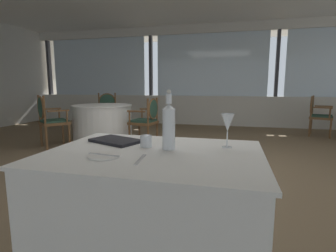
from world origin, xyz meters
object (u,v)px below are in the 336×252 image
(dining_chair_1_0, at_px, (49,117))
(wine_glass, at_px, (228,123))
(menu_book, at_px, (116,141))
(dining_chair_1_2, at_px, (107,109))
(dining_chair_1_1, at_px, (147,117))
(water_tumbler, at_px, (146,141))
(water_bottle, at_px, (169,125))
(dining_chair_0_0, at_px, (317,113))
(side_plate, at_px, (104,156))

(dining_chair_1_0, bearing_deg, wine_glass, -88.45)
(menu_book, relative_size, dining_chair_1_2, 0.35)
(wine_glass, xyz_separation_m, dining_chair_1_1, (-1.57, 3.07, -0.37))
(dining_chair_1_1, bearing_deg, water_tumbler, 116.54)
(wine_glass, distance_m, dining_chair_1_2, 5.15)
(menu_book, distance_m, dining_chair_1_1, 3.21)
(wine_glass, distance_m, menu_book, 0.77)
(water_bottle, distance_m, menu_book, 0.45)
(dining_chair_0_0, xyz_separation_m, dining_chair_1_0, (-5.14, -2.47, 0.04))
(dining_chair_0_0, relative_size, dining_chair_1_0, 0.94)
(water_tumbler, xyz_separation_m, dining_chair_0_0, (2.41, 4.97, -0.25))
(dining_chair_1_2, bearing_deg, wine_glass, 13.57)
(dining_chair_1_2, bearing_deg, dining_chair_1_0, -29.97)
(side_plate, distance_m, dining_chair_1_0, 3.80)
(water_tumbler, distance_m, dining_chair_0_0, 5.53)
(side_plate, bearing_deg, dining_chair_0_0, 64.05)
(water_bottle, bearing_deg, dining_chair_1_0, 138.85)
(wine_glass, relative_size, menu_book, 0.64)
(water_tumbler, height_order, dining_chair_1_1, dining_chair_1_1)
(water_bottle, height_order, wine_glass, water_bottle)
(side_plate, xyz_separation_m, dining_chair_0_0, (2.56, 5.25, -0.22))
(wine_glass, bearing_deg, dining_chair_1_0, 143.58)
(wine_glass, relative_size, dining_chair_1_2, 0.23)
(dining_chair_1_1, bearing_deg, menu_book, 112.73)
(water_tumbler, height_order, dining_chair_1_2, dining_chair_1_2)
(water_bottle, relative_size, water_tumbler, 4.89)
(water_bottle, bearing_deg, dining_chair_1_2, 121.48)
(water_bottle, xyz_separation_m, water_tumbler, (-0.16, 0.03, -0.11))
(wine_glass, bearing_deg, side_plate, -149.24)
(side_plate, xyz_separation_m, dining_chair_1_2, (-2.34, 4.57, -0.19))
(wine_glass, xyz_separation_m, menu_book, (-0.76, -0.02, -0.15))
(wine_glass, height_order, dining_chair_1_0, dining_chair_1_0)
(side_plate, distance_m, water_tumbler, 0.32)
(water_tumbler, bearing_deg, wine_glass, 11.96)
(menu_book, relative_size, dining_chair_0_0, 0.37)
(water_bottle, relative_size, wine_glass, 1.69)
(side_plate, height_order, dining_chair_1_2, dining_chair_1_2)
(water_bottle, height_order, dining_chair_1_2, water_bottle)
(dining_chair_0_0, distance_m, dining_chair_1_2, 4.94)
(water_bottle, xyz_separation_m, dining_chair_1_1, (-1.22, 3.20, -0.36))
(water_bottle, height_order, dining_chair_1_1, water_bottle)
(side_plate, distance_m, water_bottle, 0.42)
(water_bottle, height_order, menu_book, water_bottle)
(side_plate, bearing_deg, water_tumbler, 62.18)
(side_plate, distance_m, dining_chair_1_1, 3.58)
(side_plate, relative_size, dining_chair_1_2, 0.19)
(wine_glass, xyz_separation_m, dining_chair_1_2, (-2.99, 4.18, -0.34))
(side_plate, xyz_separation_m, water_bottle, (0.31, 0.25, 0.15))
(wine_glass, bearing_deg, dining_chair_0_0, 68.65)
(dining_chair_1_1, bearing_deg, side_plate, 112.82)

